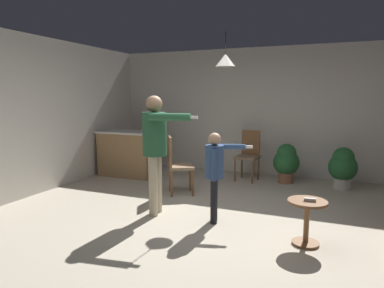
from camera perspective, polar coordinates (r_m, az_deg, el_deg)
name	(u,v)px	position (r m, az deg, el deg)	size (l,w,h in m)	color
ground	(206,221)	(4.74, 2.31, -12.82)	(7.68, 7.68, 0.00)	#B2A893
wall_back	(257,112)	(7.52, 10.85, 5.35)	(6.40, 0.10, 2.70)	beige
wall_left	(25,116)	(6.30, -26.18, 4.16)	(0.10, 6.40, 2.70)	beige
kitchen_counter	(129,153)	(7.36, -10.51, -1.53)	(1.26, 0.66, 0.95)	#99754C
side_table_by_couch	(307,217)	(4.16, 18.62, -11.48)	(0.44, 0.44, 0.52)	brown
person_adult	(156,142)	(4.81, -6.10, 0.40)	(0.86, 0.49, 1.69)	tan
person_child	(215,167)	(4.52, 3.90, -3.89)	(0.57, 0.46, 1.21)	black
dining_chair_by_counter	(249,153)	(6.94, 9.44, -1.52)	(0.47, 0.47, 1.00)	brown
dining_chair_near_wall	(177,163)	(5.87, -2.55, -3.17)	(0.57, 0.57, 1.00)	brown
potted_plant_corner	(286,161)	(6.88, 15.47, -2.82)	(0.50, 0.50, 0.77)	brown
potted_plant_by_wall	(343,166)	(6.75, 23.91, -3.42)	(0.50, 0.50, 0.77)	#B7B2AD
spare_remote_on_table	(310,200)	(4.07, 19.11, -8.81)	(0.04, 0.13, 0.04)	white
ceiling_light_pendant	(225,60)	(5.63, 5.61, 13.76)	(0.32, 0.32, 0.55)	silver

